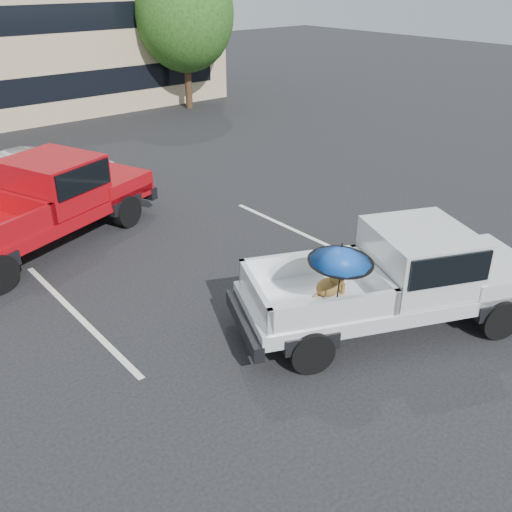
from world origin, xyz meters
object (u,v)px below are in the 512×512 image
object	(u,v)px
red_pickup	(50,197)
silver_pickup	(406,273)
tree_right	(185,13)
tree_back	(49,3)
silver_sedan	(41,174)

from	to	relation	value
red_pickup	silver_pickup	bearing A→B (deg)	-85.97
silver_pickup	red_pickup	bearing A→B (deg)	138.30
tree_right	silver_pickup	world-z (taller)	tree_right
tree_back	silver_pickup	world-z (taller)	tree_back
silver_pickup	silver_sedan	bearing A→B (deg)	127.77
tree_right	tree_back	distance (m)	8.55
tree_back	red_pickup	size ratio (longest dim) A/B	1.09
tree_right	tree_back	world-z (taller)	tree_back
tree_back	silver_sedan	world-z (taller)	tree_back
tree_right	tree_back	xyz separation A→B (m)	(-3.00, 8.00, 0.20)
silver_pickup	tree_back	bearing A→B (deg)	104.48
tree_back	silver_pickup	bearing A→B (deg)	-99.47
tree_back	red_pickup	xyz separation A→B (m)	(-7.89, -18.36, -3.30)
silver_pickup	tree_right	bearing A→B (deg)	91.86
tree_right	red_pickup	xyz separation A→B (m)	(-10.89, -10.36, -3.10)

